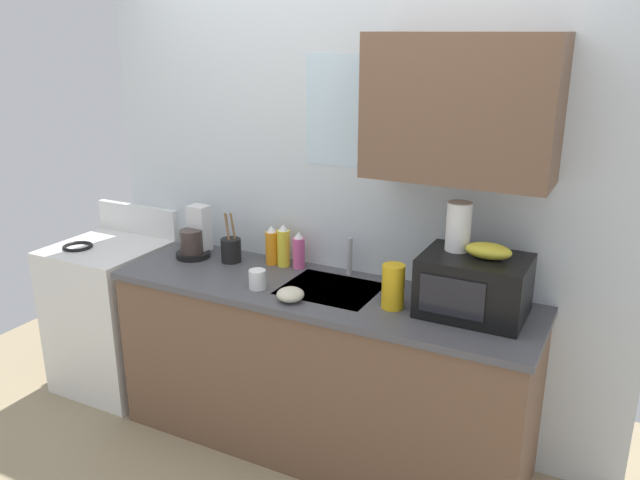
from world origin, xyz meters
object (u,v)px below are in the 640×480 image
paper_towel_roll (459,226)px  cereal_canister (393,286)px  microwave (474,286)px  dish_soap_bottle_pink (299,251)px  coffee_maker (195,238)px  dish_soap_bottle_orange (272,246)px  mug_white (257,279)px  small_bowl (290,294)px  stove_range (114,314)px  dish_soap_bottle_yellow (284,246)px  banana_bunch (488,251)px  utensil_crock (231,249)px

paper_towel_roll → cereal_canister: paper_towel_roll is taller
microwave → dish_soap_bottle_pink: microwave is taller
coffee_maker → dish_soap_bottle_orange: bearing=10.5°
mug_white → small_bowl: (0.22, -0.06, -0.02)m
coffee_maker → small_bowl: size_ratio=2.15×
small_bowl → cereal_canister: bearing=18.4°
microwave → paper_towel_roll: bearing=152.6°
paper_towel_roll → coffee_maker: (-1.48, 0.01, -0.28)m
dish_soap_bottle_pink → paper_towel_roll: bearing=-6.8°
stove_range → paper_towel_roll: (2.06, 0.10, 0.82)m
coffee_maker → small_bowl: bearing=-21.4°
dish_soap_bottle_orange → mug_white: 0.36m
dish_soap_bottle_pink → cereal_canister: size_ratio=0.97×
stove_range → paper_towel_roll: size_ratio=4.91×
microwave → coffee_maker: coffee_maker is taller
dish_soap_bottle_orange → dish_soap_bottle_yellow: bearing=2.5°
microwave → banana_bunch: size_ratio=2.30×
microwave → banana_bunch: bearing=1.8°
dish_soap_bottle_pink → mug_white: size_ratio=2.11×
dish_soap_bottle_yellow → small_bowl: bearing=-55.9°
dish_soap_bottle_orange → utensil_crock: 0.23m
microwave → utensil_crock: utensil_crock is taller
stove_range → dish_soap_bottle_yellow: size_ratio=4.63×
dish_soap_bottle_pink → mug_white: (-0.04, -0.34, -0.05)m
stove_range → cereal_canister: cereal_canister is taller
paper_towel_roll → coffee_maker: size_ratio=0.79×
dish_soap_bottle_yellow → utensil_crock: bearing=-165.6°
microwave → utensil_crock: 1.35m
coffee_maker → cereal_canister: 1.25m
small_bowl → dish_soap_bottle_pink: bearing=114.0°
dish_soap_bottle_yellow → small_bowl: (0.27, -0.39, -0.08)m
paper_towel_roll → mug_white: (-0.91, -0.24, -0.33)m
coffee_maker → dish_soap_bottle_pink: (0.61, 0.10, -0.01)m
dish_soap_bottle_yellow → dish_soap_bottle_orange: bearing=-177.5°
dish_soap_bottle_orange → small_bowl: 0.52m
banana_bunch → small_bowl: banana_bunch is taller
coffee_maker → mug_white: size_ratio=2.95×
dish_soap_bottle_yellow → cereal_canister: dish_soap_bottle_yellow is taller
dish_soap_bottle_pink → dish_soap_bottle_orange: bearing=-175.1°
coffee_maker → cereal_canister: coffee_maker is taller
dish_soap_bottle_orange → mug_white: size_ratio=2.27×
stove_range → mug_white: bearing=-7.1°
stove_range → coffee_maker: bearing=10.2°
dish_soap_bottle_orange → utensil_crock: size_ratio=0.76×
dish_soap_bottle_pink → microwave: bearing=-9.1°
dish_soap_bottle_pink → utensil_crock: bearing=-167.3°
stove_range → microwave: size_ratio=2.35×
banana_bunch → dish_soap_bottle_yellow: size_ratio=0.86×
dish_soap_bottle_pink → small_bowl: 0.45m
coffee_maker → microwave: bearing=-2.2°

